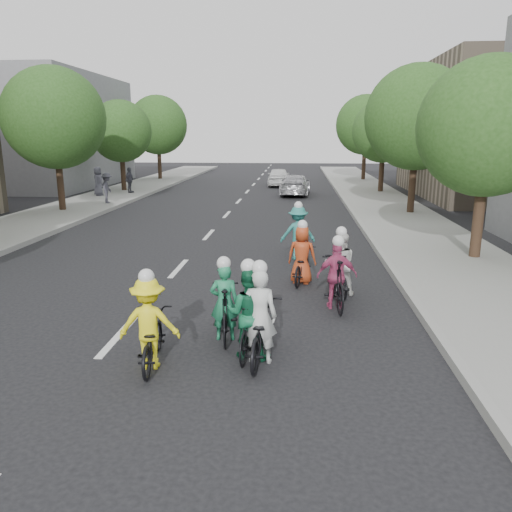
# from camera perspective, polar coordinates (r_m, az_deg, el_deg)

# --- Properties ---
(ground) EXTENTS (120.00, 120.00, 0.00)m
(ground) POSITION_cam_1_polar(r_m,az_deg,el_deg) (10.04, -15.48, -8.84)
(ground) COLOR black
(ground) RESTS_ON ground
(sidewalk_left) EXTENTS (4.00, 80.00, 0.15)m
(sidewalk_left) POSITION_cam_1_polar(r_m,az_deg,el_deg) (22.17, -26.26, 2.72)
(sidewalk_left) COLOR gray
(sidewalk_left) RESTS_ON ground
(curb_left) EXTENTS (0.18, 80.00, 0.18)m
(curb_left) POSITION_cam_1_polar(r_m,az_deg,el_deg) (21.23, -21.74, 2.77)
(curb_left) COLOR #999993
(curb_left) RESTS_ON ground
(sidewalk_right) EXTENTS (4.00, 80.00, 0.15)m
(sidewalk_right) POSITION_cam_1_polar(r_m,az_deg,el_deg) (19.59, 18.31, 2.16)
(sidewalk_right) COLOR gray
(sidewalk_right) RESTS_ON ground
(curb_right) EXTENTS (0.18, 80.00, 0.18)m
(curb_right) POSITION_cam_1_polar(r_m,az_deg,el_deg) (19.22, 12.65, 2.36)
(curb_right) COLOR #999993
(curb_right) RESTS_ON ground
(bldg_sw) EXTENTS (10.00, 14.00, 8.00)m
(bldg_sw) POSITION_cam_1_polar(r_m,az_deg,el_deg) (41.47, -23.76, 12.92)
(bldg_sw) COLOR slate
(bldg_sw) RESTS_ON ground
(bldg_se) EXTENTS (10.00, 14.00, 8.00)m
(bldg_se) POSITION_cam_1_polar(r_m,az_deg,el_deg) (35.03, 26.55, 12.71)
(bldg_se) COLOR gray
(bldg_se) RESTS_ON ground
(tree_l_3) EXTENTS (4.80, 4.80, 6.93)m
(tree_l_3) POSITION_cam_1_polar(r_m,az_deg,el_deg) (26.36, -22.05, 14.39)
(tree_l_3) COLOR black
(tree_l_3) RESTS_ON ground
(tree_l_4) EXTENTS (4.00, 4.00, 5.97)m
(tree_l_4) POSITION_cam_1_polar(r_m,az_deg,el_deg) (34.66, -15.22, 13.59)
(tree_l_4) COLOR black
(tree_l_4) RESTS_ON ground
(tree_l_5) EXTENTS (4.80, 4.80, 6.93)m
(tree_l_5) POSITION_cam_1_polar(r_m,az_deg,el_deg) (43.25, -11.16, 14.47)
(tree_l_5) COLOR black
(tree_l_5) RESTS_ON ground
(tree_r_0) EXTENTS (4.00, 4.00, 5.97)m
(tree_r_0) POSITION_cam_1_polar(r_m,az_deg,el_deg) (16.21, 24.99, 13.19)
(tree_r_0) COLOR black
(tree_r_0) RESTS_ON ground
(tree_r_1) EXTENTS (4.80, 4.80, 6.93)m
(tree_r_1) POSITION_cam_1_polar(r_m,az_deg,el_deg) (24.88, 17.93, 14.82)
(tree_r_1) COLOR black
(tree_r_1) RESTS_ON ground
(tree_r_2) EXTENTS (4.00, 4.00, 5.97)m
(tree_r_2) POSITION_cam_1_polar(r_m,az_deg,el_deg) (33.71, 14.40, 13.65)
(tree_r_2) COLOR black
(tree_r_2) RESTS_ON ground
(tree_r_3) EXTENTS (4.80, 4.80, 6.93)m
(tree_r_3) POSITION_cam_1_polar(r_m,az_deg,el_deg) (42.62, 12.43, 14.42)
(tree_r_3) COLOR black
(tree_r_3) RESTS_ON ground
(cyclist_0) EXTENTS (0.78, 1.88, 1.78)m
(cyclist_0) POSITION_cam_1_polar(r_m,az_deg,el_deg) (8.54, 0.44, -8.20)
(cyclist_0) COLOR black
(cyclist_0) RESTS_ON ground
(cyclist_1) EXTENTS (0.83, 1.66, 1.76)m
(cyclist_1) POSITION_cam_1_polar(r_m,az_deg,el_deg) (8.66, -0.83, -7.30)
(cyclist_1) COLOR black
(cyclist_1) RESTS_ON ground
(cyclist_2) EXTENTS (1.05, 1.74, 1.69)m
(cyclist_2) POSITION_cam_1_polar(r_m,az_deg,el_deg) (8.49, -12.00, -8.38)
(cyclist_2) COLOR black
(cyclist_2) RESTS_ON ground
(cyclist_3) EXTENTS (0.91, 1.95, 1.66)m
(cyclist_3) POSITION_cam_1_polar(r_m,az_deg,el_deg) (11.19, 9.18, -2.70)
(cyclist_3) COLOR black
(cyclist_3) RESTS_ON ground
(cyclist_4) EXTENTS (0.90, 1.76, 1.66)m
(cyclist_4) POSITION_cam_1_polar(r_m,az_deg,el_deg) (12.98, 5.24, -0.57)
(cyclist_4) COLOR black
(cyclist_4) RESTS_ON ground
(cyclist_5) EXTENTS (0.69, 1.78, 1.61)m
(cyclist_5) POSITION_cam_1_polar(r_m,az_deg,el_deg) (9.45, -3.56, -5.99)
(cyclist_5) COLOR black
(cyclist_5) RESTS_ON ground
(cyclist_6) EXTENTS (0.80, 1.71, 1.67)m
(cyclist_6) POSITION_cam_1_polar(r_m,az_deg,el_deg) (12.16, 9.53, -1.62)
(cyclist_6) COLOR black
(cyclist_6) RESTS_ON ground
(cyclist_7) EXTENTS (1.12, 1.68, 1.80)m
(cyclist_7) POSITION_cam_1_polar(r_m,az_deg,el_deg) (15.45, 4.80, 2.22)
(cyclist_7) COLOR black
(cyclist_7) RESTS_ON ground
(follow_car_lead) EXTENTS (2.04, 4.52, 1.28)m
(follow_car_lead) POSITION_cam_1_polar(r_m,az_deg,el_deg) (32.14, 4.50, 8.10)
(follow_car_lead) COLOR #B3B3B8
(follow_car_lead) RESTS_ON ground
(follow_car_trail) EXTENTS (1.76, 4.06, 1.36)m
(follow_car_trail) POSITION_cam_1_polar(r_m,az_deg,el_deg) (37.84, 2.60, 9.03)
(follow_car_trail) COLOR white
(follow_car_trail) RESTS_ON ground
(spectator_0) EXTENTS (0.75, 1.13, 1.63)m
(spectator_0) POSITION_cam_1_polar(r_m,az_deg,el_deg) (28.27, -16.65, 7.47)
(spectator_0) COLOR #474652
(spectator_0) RESTS_ON sidewalk_left
(spectator_1) EXTENTS (0.54, 0.99, 1.61)m
(spectator_1) POSITION_cam_1_polar(r_m,az_deg,el_deg) (32.99, -14.25, 8.42)
(spectator_1) COLOR #4A4A57
(spectator_1) RESTS_ON sidewalk_left
(spectator_2) EXTENTS (0.56, 0.85, 1.73)m
(spectator_2) POSITION_cam_1_polar(r_m,az_deg,el_deg) (31.93, -17.61, 8.14)
(spectator_2) COLOR #4E4D5A
(spectator_2) RESTS_ON sidewalk_left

